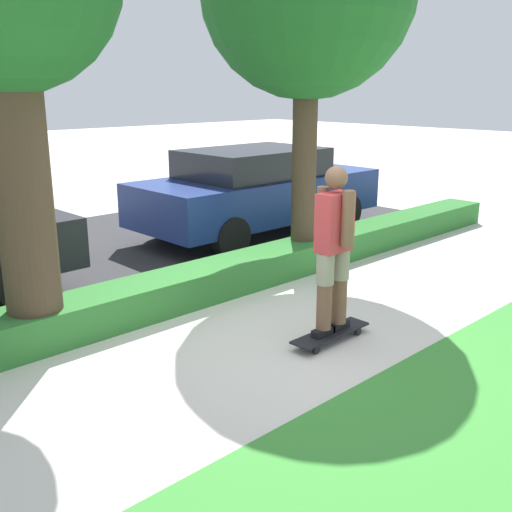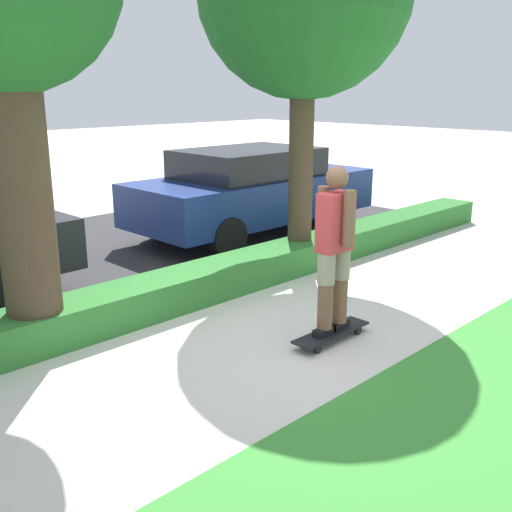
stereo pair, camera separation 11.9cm
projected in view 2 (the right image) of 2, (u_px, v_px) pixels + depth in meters
name	position (u px, v px, depth m)	size (l,w,h in m)	color
ground_plane	(289.00, 343.00, 5.86)	(60.00, 60.00, 0.00)	beige
street_asphalt	(77.00, 258.00, 8.74)	(12.88, 5.00, 0.01)	#2D2D30
hedge_row	(187.00, 287.00, 6.90)	(12.88, 0.60, 0.38)	#2D702D
skateboard	(331.00, 333.00, 5.89)	(0.93, 0.24, 0.10)	black
skater_person	(335.00, 246.00, 5.65)	(0.49, 0.42, 1.62)	black
parked_car_middle	(252.00, 190.00, 10.02)	(4.33, 1.85, 1.44)	navy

